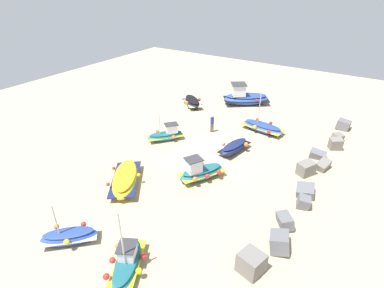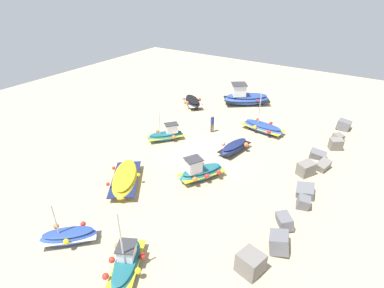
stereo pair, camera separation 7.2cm
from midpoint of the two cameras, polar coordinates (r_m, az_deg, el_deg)
ground_plane at (r=24.83m, az=3.31°, el=-2.12°), size 59.74×59.74×0.00m
fishing_boat_0 at (r=29.12m, az=12.79°, el=3.02°), size 2.28×4.15×3.71m
fishing_boat_1 at (r=21.81m, az=-12.28°, el=-6.25°), size 4.56×3.93×0.93m
fishing_boat_2 at (r=25.36m, az=7.73°, el=-0.57°), size 3.36×1.96×0.92m
fishing_boat_3 at (r=27.00m, az=-4.81°, el=1.73°), size 3.18×2.86×2.83m
fishing_boat_4 at (r=34.98m, az=9.66°, el=8.44°), size 4.61×5.23×2.39m
fishing_boat_5 at (r=21.82m, az=1.46°, el=-5.09°), size 3.58×2.74×1.81m
fishing_boat_6 at (r=34.21m, az=-0.04°, el=7.77°), size 3.39×3.55×0.93m
fishing_boat_7 at (r=18.52m, az=-21.76°, el=-15.53°), size 2.79×2.85×2.65m
fishing_boat_8 at (r=16.43m, az=-12.00°, el=-20.57°), size 3.46×2.57×3.81m
person_walking at (r=28.08m, az=3.65°, el=3.97°), size 0.32×0.32×1.68m
breakwater_rocks at (r=21.74m, az=20.04°, el=-7.80°), size 22.91×2.64×1.25m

